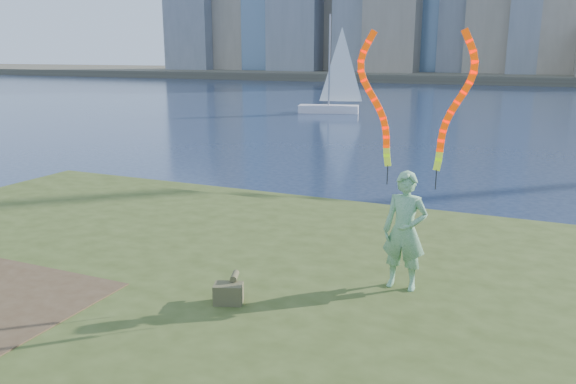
% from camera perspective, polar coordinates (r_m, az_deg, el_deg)
% --- Properties ---
extents(ground, '(320.00, 320.00, 0.00)m').
position_cam_1_polar(ground, '(10.56, -7.08, -10.49)').
color(ground, '#1B2844').
rests_on(ground, ground).
extents(grassy_knoll, '(20.00, 18.00, 0.80)m').
position_cam_1_polar(grassy_knoll, '(8.73, -15.07, -13.91)').
color(grassy_knoll, '#384719').
rests_on(grassy_knoll, ground).
extents(far_shore, '(320.00, 40.00, 1.20)m').
position_cam_1_polar(far_shore, '(103.40, 21.36, 10.93)').
color(far_shore, '#464133').
rests_on(far_shore, ground).
extents(woman_with_ribbons, '(2.13, 0.47, 4.20)m').
position_cam_1_polar(woman_with_ribbons, '(8.62, 12.01, -0.86)').
color(woman_with_ribbons, '#146F21').
rests_on(woman_with_ribbons, grassy_knoll).
extents(canvas_bag, '(0.48, 0.54, 0.39)m').
position_cam_1_polar(canvas_bag, '(8.34, -6.03, -10.10)').
color(canvas_bag, '#434628').
rests_on(canvas_bag, grassy_knoll).
extents(sailboat, '(4.71, 2.47, 7.10)m').
position_cam_1_polar(sailboat, '(42.22, 4.50, 9.65)').
color(sailboat, silver).
rests_on(sailboat, ground).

